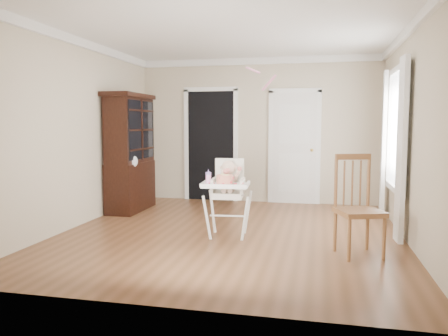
% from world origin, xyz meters
% --- Properties ---
extents(floor, '(5.00, 5.00, 0.00)m').
position_xyz_m(floor, '(0.00, 0.00, 0.00)').
color(floor, brown).
rests_on(floor, ground).
extents(ceiling, '(5.00, 5.00, 0.00)m').
position_xyz_m(ceiling, '(0.00, 0.00, 2.70)').
color(ceiling, white).
rests_on(ceiling, wall_back).
extents(wall_back, '(4.50, 0.00, 4.50)m').
position_xyz_m(wall_back, '(0.00, 2.50, 1.35)').
color(wall_back, '#C0B296').
rests_on(wall_back, floor).
extents(wall_left, '(0.00, 5.00, 5.00)m').
position_xyz_m(wall_left, '(-2.25, 0.00, 1.35)').
color(wall_left, '#C0B296').
rests_on(wall_left, floor).
extents(wall_right, '(0.00, 5.00, 5.00)m').
position_xyz_m(wall_right, '(2.25, 0.00, 1.35)').
color(wall_right, '#C0B296').
rests_on(wall_right, floor).
extents(crown_molding, '(4.50, 5.00, 0.12)m').
position_xyz_m(crown_molding, '(0.00, 0.00, 2.64)').
color(crown_molding, white).
rests_on(crown_molding, ceiling).
extents(doorway, '(1.06, 0.05, 2.22)m').
position_xyz_m(doorway, '(-0.90, 2.48, 1.11)').
color(doorway, black).
rests_on(doorway, wall_back).
extents(closet_door, '(0.96, 0.09, 2.13)m').
position_xyz_m(closet_door, '(0.70, 2.48, 1.02)').
color(closet_door, white).
rests_on(closet_door, wall_back).
extents(window_right, '(0.13, 1.84, 2.30)m').
position_xyz_m(window_right, '(2.18, 0.80, 1.29)').
color(window_right, white).
rests_on(window_right, wall_right).
extents(high_chair, '(0.65, 0.78, 1.04)m').
position_xyz_m(high_chair, '(0.00, -0.19, 0.64)').
color(high_chair, white).
rests_on(high_chair, floor).
extents(baby, '(0.30, 0.22, 0.43)m').
position_xyz_m(baby, '(0.00, -0.16, 0.78)').
color(baby, beige).
rests_on(baby, high_chair).
extents(cake, '(0.26, 0.26, 0.12)m').
position_xyz_m(cake, '(0.01, -0.43, 0.78)').
color(cake, silver).
rests_on(cake, high_chair).
extents(sippy_cup, '(0.07, 0.07, 0.18)m').
position_xyz_m(sippy_cup, '(-0.22, -0.35, 0.80)').
color(sippy_cup, '#E98ECB').
rests_on(sippy_cup, high_chair).
extents(china_cabinet, '(0.52, 1.18, 1.98)m').
position_xyz_m(china_cabinet, '(-1.99, 1.18, 0.99)').
color(china_cabinet, black).
rests_on(china_cabinet, floor).
extents(dining_chair, '(0.59, 0.59, 1.13)m').
position_xyz_m(dining_chair, '(1.60, -0.67, 0.53)').
color(dining_chair, brown).
rests_on(dining_chair, floor).
extents(streamer, '(0.27, 0.44, 0.15)m').
position_xyz_m(streamer, '(0.23, 0.42, 2.22)').
color(streamer, pink).
rests_on(streamer, ceiling).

